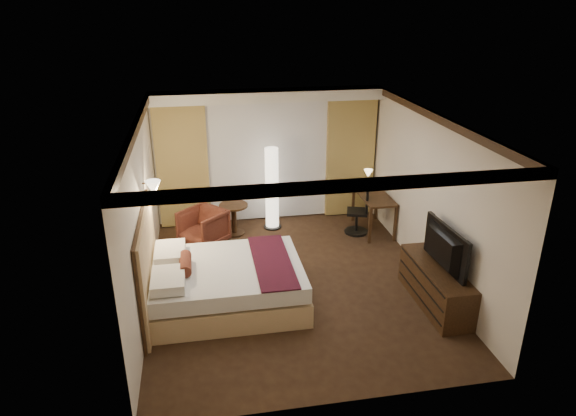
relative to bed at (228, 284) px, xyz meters
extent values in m
cube|color=black|center=(1.07, 0.43, -0.33)|extent=(4.50, 5.50, 0.01)
cube|color=white|center=(1.07, 0.43, 2.37)|extent=(4.50, 5.50, 0.01)
cube|color=beige|center=(1.07, 3.18, 1.02)|extent=(4.50, 0.02, 2.70)
cube|color=beige|center=(-1.18, 0.43, 1.02)|extent=(0.02, 5.50, 2.70)
cube|color=beige|center=(3.32, 0.43, 1.02)|extent=(0.02, 5.50, 2.70)
cube|color=white|center=(1.07, 2.93, 2.27)|extent=(4.50, 0.50, 0.20)
cube|color=silver|center=(1.07, 3.10, 0.92)|extent=(2.48, 0.04, 2.45)
cube|color=tan|center=(-0.63, 3.04, 0.92)|extent=(1.00, 0.14, 2.45)
cube|color=tan|center=(2.77, 3.04, 0.92)|extent=(1.00, 0.14, 2.45)
imported|color=#4F2017|center=(-0.31, 2.11, 0.05)|extent=(0.99, 1.00, 0.75)
imported|color=black|center=(3.04, -0.58, 0.64)|extent=(0.73, 1.20, 0.15)
camera|label=1|loc=(-0.30, -6.75, 3.99)|focal=32.00mm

